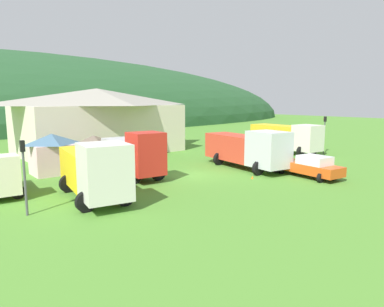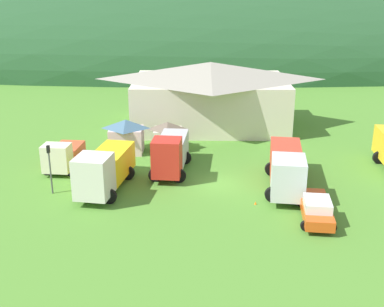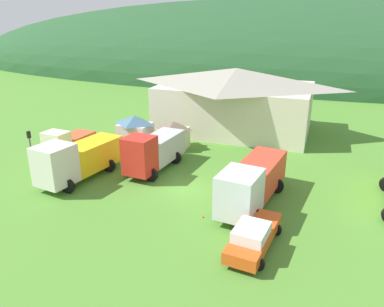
# 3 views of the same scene
# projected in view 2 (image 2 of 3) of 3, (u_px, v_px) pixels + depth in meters

# --- Properties ---
(ground_plane) EXTENTS (200.00, 200.00, 0.00)m
(ground_plane) POSITION_uv_depth(u_px,v_px,m) (218.00, 184.00, 38.25)
(ground_plane) COLOR #4C842D
(forested_hill_backdrop) EXTENTS (178.73, 60.00, 32.48)m
(forested_hill_backdrop) POSITION_uv_depth(u_px,v_px,m) (205.00, 58.00, 100.62)
(forested_hill_backdrop) COLOR #234C28
(forested_hill_backdrop) RESTS_ON ground
(depot_building) EXTENTS (17.40, 11.54, 6.97)m
(depot_building) POSITION_uv_depth(u_px,v_px,m) (210.00, 94.00, 52.36)
(depot_building) COLOR beige
(depot_building) RESTS_ON ground
(play_shed_cream) EXTENTS (2.80, 2.54, 2.71)m
(play_shed_cream) POSITION_uv_depth(u_px,v_px,m) (168.00, 135.00, 45.54)
(play_shed_cream) COLOR beige
(play_shed_cream) RESTS_ON ground
(play_shed_pink) EXTENTS (3.24, 2.66, 3.15)m
(play_shed_pink) POSITION_uv_depth(u_px,v_px,m) (126.00, 136.00, 44.73)
(play_shed_pink) COLOR beige
(play_shed_pink) RESTS_ON ground
(light_truck_cream) EXTENTS (2.92, 5.12, 2.62)m
(light_truck_cream) POSITION_uv_depth(u_px,v_px,m) (63.00, 155.00, 40.73)
(light_truck_cream) COLOR beige
(light_truck_cream) RESTS_ON ground
(flatbed_truck_yellow) EXTENTS (3.89, 7.85, 3.49)m
(flatbed_truck_yellow) POSITION_uv_depth(u_px,v_px,m) (104.00, 169.00, 36.44)
(flatbed_truck_yellow) COLOR silver
(flatbed_truck_yellow) RESTS_ON ground
(crane_truck_red) EXTENTS (3.37, 7.02, 3.51)m
(crane_truck_red) POSITION_uv_depth(u_px,v_px,m) (170.00, 152.00, 39.96)
(crane_truck_red) COLOR red
(crane_truck_red) RESTS_ON ground
(tow_truck_silver) EXTENTS (3.80, 8.71, 3.33)m
(tow_truck_silver) POSITION_uv_depth(u_px,v_px,m) (287.00, 167.00, 36.75)
(tow_truck_silver) COLOR silver
(tow_truck_silver) RESTS_ON ground
(service_pickup_orange) EXTENTS (2.65, 5.49, 1.66)m
(service_pickup_orange) POSITION_uv_depth(u_px,v_px,m) (316.00, 208.00, 32.33)
(service_pickup_orange) COLOR #D94F18
(service_pickup_orange) RESTS_ON ground
(traffic_light_west) EXTENTS (0.20, 0.32, 3.78)m
(traffic_light_west) POSITION_uv_depth(u_px,v_px,m) (50.00, 164.00, 35.78)
(traffic_light_west) COLOR #4C4C51
(traffic_light_west) RESTS_ON ground
(traffic_cone_near_pickup) EXTENTS (0.36, 0.36, 0.45)m
(traffic_cone_near_pickup) POSITION_uv_depth(u_px,v_px,m) (255.00, 204.00, 34.76)
(traffic_cone_near_pickup) COLOR orange
(traffic_cone_near_pickup) RESTS_ON ground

